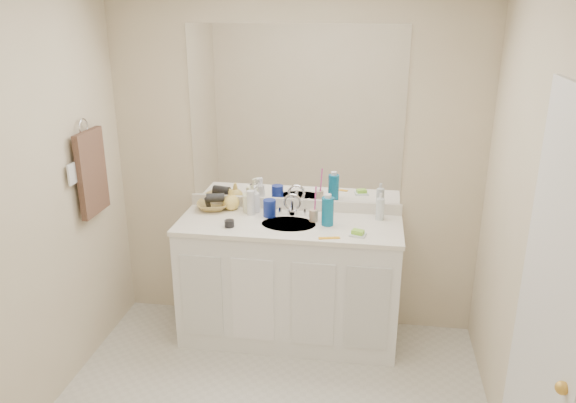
# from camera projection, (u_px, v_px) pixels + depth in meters

# --- Properties ---
(wall_back) EXTENTS (2.60, 0.02, 2.40)m
(wall_back) POSITION_uv_depth(u_px,v_px,m) (295.00, 166.00, 3.94)
(wall_back) COLOR beige
(wall_back) RESTS_ON floor
(wall_left) EXTENTS (0.02, 2.60, 2.40)m
(wall_left) POSITION_uv_depth(u_px,v_px,m) (13.00, 224.00, 2.92)
(wall_left) COLOR beige
(wall_left) RESTS_ON floor
(wall_right) EXTENTS (0.02, 2.60, 2.40)m
(wall_right) POSITION_uv_depth(u_px,v_px,m) (538.00, 256.00, 2.55)
(wall_right) COLOR beige
(wall_right) RESTS_ON floor
(vanity_cabinet) EXTENTS (1.50, 0.55, 0.85)m
(vanity_cabinet) POSITION_uv_depth(u_px,v_px,m) (289.00, 283.00, 3.95)
(vanity_cabinet) COLOR white
(vanity_cabinet) RESTS_ON floor
(countertop) EXTENTS (1.52, 0.57, 0.03)m
(countertop) POSITION_uv_depth(u_px,v_px,m) (289.00, 225.00, 3.80)
(countertop) COLOR white
(countertop) RESTS_ON vanity_cabinet
(backsplash) EXTENTS (1.52, 0.03, 0.08)m
(backsplash) POSITION_uv_depth(u_px,v_px,m) (295.00, 204.00, 4.02)
(backsplash) COLOR silver
(backsplash) RESTS_ON countertop
(sink_basin) EXTENTS (0.37, 0.37, 0.02)m
(sink_basin) POSITION_uv_depth(u_px,v_px,m) (289.00, 225.00, 3.78)
(sink_basin) COLOR beige
(sink_basin) RESTS_ON countertop
(faucet) EXTENTS (0.02, 0.02, 0.11)m
(faucet) POSITION_uv_depth(u_px,v_px,m) (293.00, 207.00, 3.92)
(faucet) COLOR silver
(faucet) RESTS_ON countertop
(mirror) EXTENTS (1.48, 0.01, 1.20)m
(mirror) POSITION_uv_depth(u_px,v_px,m) (295.00, 116.00, 3.82)
(mirror) COLOR white
(mirror) RESTS_ON wall_back
(blue_mug) EXTENTS (0.11, 0.11, 0.12)m
(blue_mug) POSITION_uv_depth(u_px,v_px,m) (270.00, 208.00, 3.89)
(blue_mug) COLOR navy
(blue_mug) RESTS_ON countertop
(tan_cup) EXTENTS (0.07, 0.07, 0.08)m
(tan_cup) POSITION_uv_depth(u_px,v_px,m) (314.00, 215.00, 3.81)
(tan_cup) COLOR tan
(tan_cup) RESTS_ON countertop
(toothbrush) EXTENTS (0.02, 0.04, 0.20)m
(toothbrush) POSITION_uv_depth(u_px,v_px,m) (315.00, 200.00, 3.77)
(toothbrush) COLOR #E13B9B
(toothbrush) RESTS_ON tan_cup
(mouthwash_bottle) EXTENTS (0.10, 0.10, 0.19)m
(mouthwash_bottle) POSITION_uv_depth(u_px,v_px,m) (328.00, 211.00, 3.73)
(mouthwash_bottle) COLOR #0B638C
(mouthwash_bottle) RESTS_ON countertop
(clear_pump_bottle) EXTENTS (0.07, 0.07, 0.15)m
(clear_pump_bottle) POSITION_uv_depth(u_px,v_px,m) (380.00, 209.00, 3.83)
(clear_pump_bottle) COLOR silver
(clear_pump_bottle) RESTS_ON countertop
(soap_dish) EXTENTS (0.11, 0.10, 0.01)m
(soap_dish) POSITION_uv_depth(u_px,v_px,m) (358.00, 235.00, 3.58)
(soap_dish) COLOR white
(soap_dish) RESTS_ON countertop
(green_soap) EXTENTS (0.09, 0.07, 0.03)m
(green_soap) POSITION_uv_depth(u_px,v_px,m) (358.00, 232.00, 3.58)
(green_soap) COLOR #8BDA35
(green_soap) RESTS_ON soap_dish
(orange_comb) EXTENTS (0.14, 0.06, 0.01)m
(orange_comb) POSITION_uv_depth(u_px,v_px,m) (329.00, 238.00, 3.54)
(orange_comb) COLOR #FDA91A
(orange_comb) RESTS_ON countertop
(dark_jar) EXTENTS (0.07, 0.07, 0.05)m
(dark_jar) POSITION_uv_depth(u_px,v_px,m) (229.00, 224.00, 3.72)
(dark_jar) COLOR black
(dark_jar) RESTS_ON countertop
(extra_white_bottle) EXTENTS (0.06, 0.06, 0.17)m
(extra_white_bottle) POSITION_uv_depth(u_px,v_px,m) (251.00, 203.00, 3.91)
(extra_white_bottle) COLOR silver
(extra_white_bottle) RESTS_ON countertop
(soap_bottle_white) EXTENTS (0.08, 0.08, 0.20)m
(soap_bottle_white) POSITION_uv_depth(u_px,v_px,m) (255.00, 199.00, 3.96)
(soap_bottle_white) COLOR white
(soap_bottle_white) RESTS_ON countertop
(soap_bottle_cream) EXTENTS (0.11, 0.11, 0.19)m
(soap_bottle_cream) POSITION_uv_depth(u_px,v_px,m) (249.00, 199.00, 3.97)
(soap_bottle_cream) COLOR #F7F7CA
(soap_bottle_cream) RESTS_ON countertop
(soap_bottle_yellow) EXTENTS (0.13, 0.13, 0.15)m
(soap_bottle_yellow) POSITION_uv_depth(u_px,v_px,m) (231.00, 199.00, 4.02)
(soap_bottle_yellow) COLOR #F5CF5F
(soap_bottle_yellow) RESTS_ON countertop
(wicker_basket) EXTENTS (0.27, 0.27, 0.06)m
(wicker_basket) POSITION_uv_depth(u_px,v_px,m) (213.00, 206.00, 4.03)
(wicker_basket) COLOR olive
(wicker_basket) RESTS_ON countertop
(hair_dryer) EXTENTS (0.14, 0.10, 0.06)m
(hair_dryer) POSITION_uv_depth(u_px,v_px,m) (215.00, 198.00, 4.01)
(hair_dryer) COLOR black
(hair_dryer) RESTS_ON wicker_basket
(towel_ring) EXTENTS (0.01, 0.11, 0.11)m
(towel_ring) POSITION_uv_depth(u_px,v_px,m) (83.00, 127.00, 3.52)
(towel_ring) COLOR silver
(towel_ring) RESTS_ON wall_left
(hand_towel) EXTENTS (0.04, 0.32, 0.55)m
(hand_towel) POSITION_uv_depth(u_px,v_px,m) (92.00, 173.00, 3.61)
(hand_towel) COLOR #39271F
(hand_towel) RESTS_ON towel_ring
(switch_plate) EXTENTS (0.01, 0.08, 0.13)m
(switch_plate) POSITION_uv_depth(u_px,v_px,m) (72.00, 174.00, 3.41)
(switch_plate) COLOR white
(switch_plate) RESTS_ON wall_left
(door) EXTENTS (0.02, 0.82, 2.00)m
(door) POSITION_uv_depth(u_px,v_px,m) (547.00, 329.00, 2.34)
(door) COLOR white
(door) RESTS_ON floor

